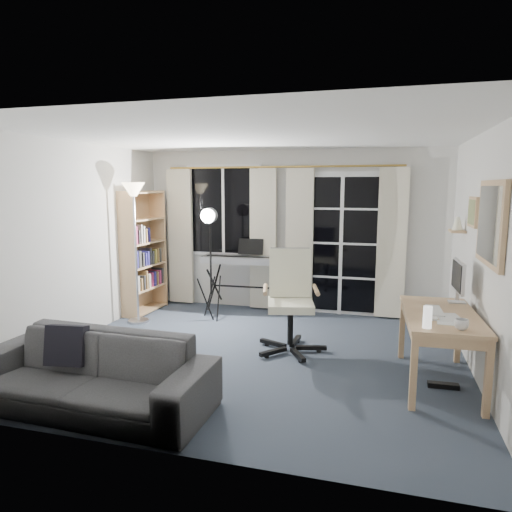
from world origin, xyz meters
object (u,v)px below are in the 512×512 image
(bookshelf, at_px, (141,255))
(desk, at_px, (440,322))
(mug, at_px, (462,323))
(monitor, at_px, (458,277))
(sofa, at_px, (88,361))
(torchiere_lamp, at_px, (134,211))
(studio_light, at_px, (209,229))
(office_chair, at_px, (290,291))
(keyboard_piano, at_px, (249,261))

(bookshelf, xyz_separation_m, desk, (4.00, -1.54, -0.25))
(desk, relative_size, mug, 11.59)
(monitor, xyz_separation_m, sofa, (-3.10, -1.76, -0.54))
(torchiere_lamp, distance_m, mug, 4.25)
(studio_light, bearing_deg, office_chair, -37.41)
(bookshelf, relative_size, torchiere_lamp, 0.94)
(sofa, bearing_deg, studio_light, 90.50)
(office_chair, xyz_separation_m, desk, (1.55, -0.58, -0.07))
(torchiere_lamp, bearing_deg, bookshelf, 112.82)
(bookshelf, relative_size, desk, 1.37)
(bookshelf, height_order, monitor, bookshelf)
(desk, xyz_separation_m, monitor, (0.20, 0.45, 0.35))
(studio_light, xyz_separation_m, monitor, (3.05, -0.93, -0.34))
(bookshelf, relative_size, studio_light, 1.12)
(mug, bearing_deg, bookshelf, 153.58)
(office_chair, relative_size, mug, 10.20)
(desk, bearing_deg, bookshelf, 156.80)
(torchiere_lamp, xyz_separation_m, studio_light, (0.93, 0.36, -0.25))
(keyboard_piano, relative_size, mug, 12.53)
(studio_light, relative_size, office_chair, 1.39)
(mug, bearing_deg, office_chair, 146.90)
(keyboard_piano, relative_size, monitor, 2.85)
(mug, bearing_deg, keyboard_piano, 136.28)
(bookshelf, bearing_deg, studio_light, -4.90)
(studio_light, bearing_deg, bookshelf, 166.63)
(monitor, bearing_deg, studio_light, 160.82)
(desk, distance_m, mug, 0.53)
(monitor, xyz_separation_m, mug, (-0.10, -0.95, -0.21))
(desk, height_order, mug, mug)
(office_chair, distance_m, sofa, 2.33)
(bookshelf, height_order, office_chair, bookshelf)
(studio_light, relative_size, mug, 14.19)
(bookshelf, height_order, sofa, bookshelf)
(keyboard_piano, relative_size, sofa, 0.67)
(torchiere_lamp, xyz_separation_m, office_chair, (2.23, -0.44, -0.86))
(sofa, bearing_deg, office_chair, 56.05)
(studio_light, xyz_separation_m, sofa, (-0.05, -2.69, -0.88))
(studio_light, bearing_deg, mug, -38.17)
(bookshelf, xyz_separation_m, sofa, (1.10, -2.85, -0.45))
(torchiere_lamp, distance_m, monitor, 4.07)
(office_chair, bearing_deg, desk, -34.24)
(office_chair, xyz_separation_m, monitor, (1.75, -0.13, 0.27))
(bookshelf, bearing_deg, office_chair, -18.58)
(office_chair, xyz_separation_m, mug, (1.65, -1.08, 0.07))
(bookshelf, xyz_separation_m, torchiere_lamp, (0.22, -0.52, 0.69))
(desk, bearing_deg, sofa, -157.90)
(torchiere_lamp, xyz_separation_m, keyboard_piano, (1.34, 0.91, -0.77))
(torchiere_lamp, relative_size, studio_light, 1.19)
(torchiere_lamp, relative_size, monitor, 3.84)
(sofa, bearing_deg, mug, 16.65)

